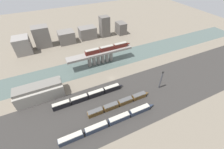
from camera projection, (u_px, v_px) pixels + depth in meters
ground_plane at (111, 78)px, 114.18m from camera, size 400.00×400.00×0.00m
railbed_yard at (127, 100)px, 97.54m from camera, size 280.00×42.00×0.01m
river_water at (101, 63)px, 129.49m from camera, size 320.00×23.51×0.01m
bridge at (100, 55)px, 124.40m from camera, size 55.69×7.38×10.96m
train_on_bridge at (108, 48)px, 123.65m from camera, size 40.80×3.09×3.87m
train_yard_near at (111, 122)px, 83.28m from camera, size 58.48×3.00×3.65m
train_yard_mid at (120, 103)px, 93.60m from camera, size 42.89×3.17×3.43m
train_yard_far at (90, 96)px, 97.78m from camera, size 48.64×2.75×4.16m
warehouse_building at (40, 92)px, 96.20m from camera, size 29.20×11.52×10.86m
signal_tower at (161, 80)px, 102.00m from camera, size 1.05×1.05×14.41m
city_block_far_left at (23, 45)px, 137.43m from camera, size 13.67×14.12×15.54m
city_block_left at (42, 37)px, 145.70m from camera, size 14.81×11.89×20.26m
city_block_center at (67, 37)px, 153.95m from camera, size 15.82×13.39×12.16m
city_block_right at (88, 33)px, 161.89m from camera, size 17.64×12.21×12.29m
city_block_far_right at (105, 26)px, 163.15m from camera, size 9.73×9.07×21.69m
city_block_tall at (121, 28)px, 170.80m from camera, size 9.08×12.69×12.72m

